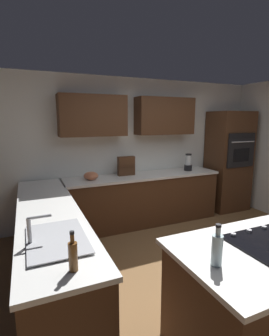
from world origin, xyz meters
TOP-DOWN VIEW (x-y plane):
  - ground_plane at (0.00, 0.00)m, footprint 14.00×14.00m
  - wall_back at (0.07, -2.05)m, footprint 6.00×0.44m
  - lower_cabinets_back at (0.10, -1.72)m, footprint 2.80×0.60m
  - countertop_back at (0.10, -1.72)m, footprint 2.84×0.64m
  - lower_cabinets_side at (1.82, -0.55)m, footprint 0.60×2.90m
  - countertop_side at (1.82, -0.55)m, footprint 0.64×2.94m
  - wall_oven at (-1.85, -1.72)m, footprint 0.80×0.66m
  - sink_unit at (1.83, 0.25)m, footprint 0.46×0.70m
  - blender at (-0.85, -1.72)m, footprint 0.15×0.15m
  - mixing_bowl at (1.05, -1.72)m, footprint 0.24×0.24m
  - spice_rack at (0.40, -1.80)m, footprint 0.30×0.11m
  - dish_soap_bottle at (1.77, 0.73)m, footprint 0.06×0.06m
  - oil_bottle at (0.88, 1.05)m, footprint 0.07×0.07m

SIDE VIEW (x-z plane):
  - ground_plane at x=0.00m, z-range 0.00..0.00m
  - lower_cabinets_back at x=0.10m, z-range 0.00..0.86m
  - lower_cabinets_side at x=1.82m, z-range 0.00..0.86m
  - countertop_back at x=0.10m, z-range 0.86..0.90m
  - countertop_side at x=1.82m, z-range 0.86..0.90m
  - sink_unit at x=1.83m, z-range 0.80..1.03m
  - mixing_bowl at x=1.05m, z-range 0.90..1.03m
  - dish_soap_bottle at x=1.77m, z-range 0.87..1.14m
  - wall_oven at x=-1.85m, z-range 0.00..2.03m
  - oil_bottle at x=0.88m, z-range 0.87..1.16m
  - blender at x=-0.85m, z-range 0.88..1.20m
  - spice_rack at x=0.40m, z-range 0.90..1.23m
  - wall_back at x=0.07m, z-range 0.15..2.75m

